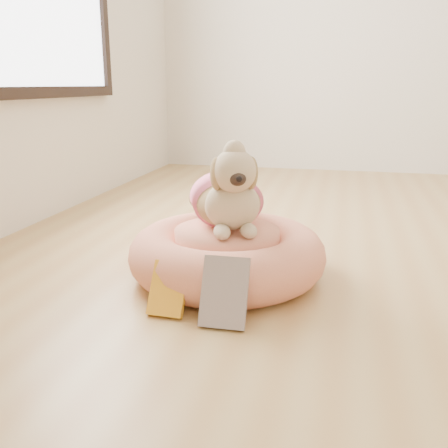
% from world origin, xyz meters
% --- Properties ---
extents(floor, '(4.50, 4.50, 0.00)m').
position_xyz_m(floor, '(0.00, 0.00, 0.00)').
color(floor, '#B6874C').
rests_on(floor, ground).
extents(pet_bed, '(0.74, 0.74, 0.19)m').
position_xyz_m(pet_bed, '(-0.84, -0.36, 0.09)').
color(pet_bed, '#D96F55').
rests_on(pet_bed, floor).
extents(dog, '(0.48, 0.56, 0.35)m').
position_xyz_m(dog, '(-0.84, -0.32, 0.36)').
color(dog, brown).
rests_on(dog, pet_bed).
extents(book_yellow, '(0.12, 0.12, 0.16)m').
position_xyz_m(book_yellow, '(-0.95, -0.70, 0.08)').
color(book_yellow, yellow).
rests_on(book_yellow, floor).
extents(book_white, '(0.14, 0.12, 0.20)m').
position_xyz_m(book_white, '(-0.76, -0.73, 0.10)').
color(book_white, white).
rests_on(book_white, floor).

